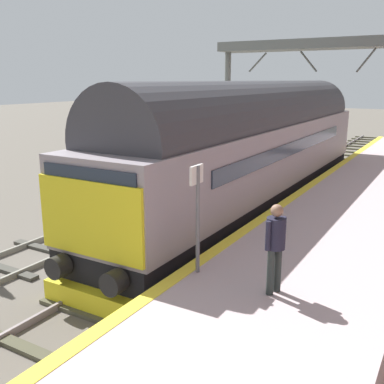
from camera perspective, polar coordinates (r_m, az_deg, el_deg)
ground_plane at (r=13.02m, az=0.25°, el=-7.22°), size 140.00×140.00×0.00m
track_main at (r=13.00m, az=0.25°, el=-6.99°), size 2.50×60.00×0.15m
track_adjacent_west at (r=14.98m, az=-11.51°, el=-4.40°), size 2.50×60.00×0.15m
station_platform at (r=11.58m, az=15.99°, el=-7.91°), size 4.00×44.00×1.01m
diesel_locomotive at (r=16.27m, az=8.18°, el=5.97°), size 2.74×17.56×4.68m
platform_number_sign at (r=8.63m, az=0.67°, el=-1.42°), size 0.10×0.44×2.15m
waiting_passenger at (r=8.02m, az=10.52°, el=-6.08°), size 0.43×0.49×1.64m
overhead_footbridge at (r=25.32m, az=17.90°, el=16.58°), size 12.82×2.00×6.76m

